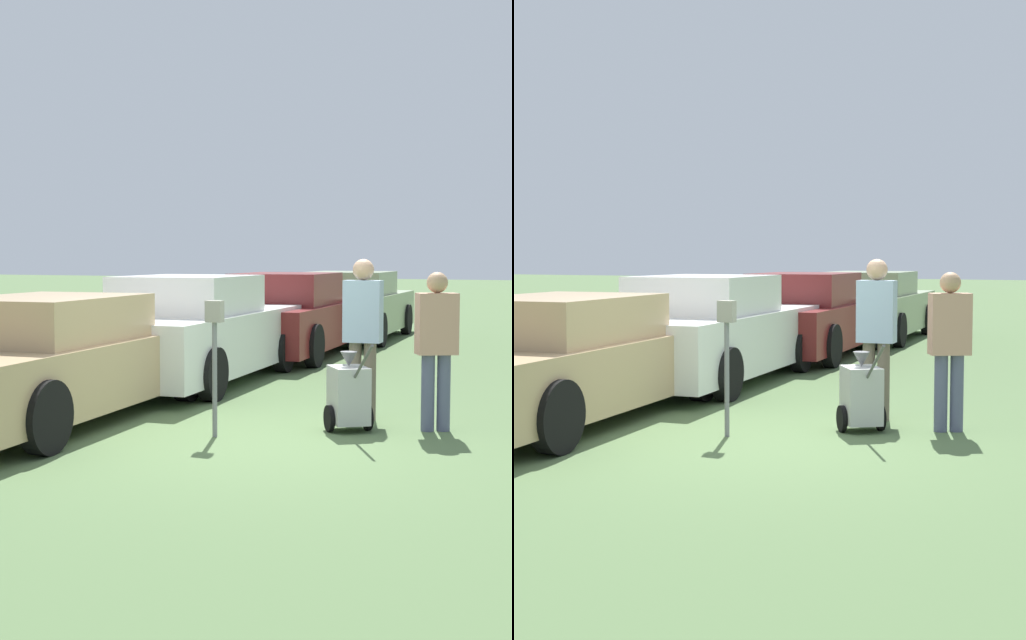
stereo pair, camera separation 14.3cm
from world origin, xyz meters
TOP-DOWN VIEW (x-y plane):
  - ground_plane at (0.00, 0.00)m, footprint 120.00×120.00m
  - parked_car_tan at (-2.43, 0.21)m, footprint 2.25×5.37m
  - parked_car_white at (-2.43, 3.44)m, footprint 2.30×4.99m
  - parked_car_maroon at (-2.43, 7.15)m, footprint 2.27×4.94m
  - parked_car_sage at (-2.43, 10.84)m, footprint 2.39×5.14m
  - parking_meter at (-0.37, 0.09)m, footprint 0.18×0.09m
  - person_worker at (0.72, 1.62)m, footprint 0.43×0.25m
  - person_supervisor at (1.62, 1.32)m, footprint 0.47×0.39m
  - equipment_cart at (0.78, 0.94)m, footprint 0.73×0.91m

SIDE VIEW (x-z plane):
  - ground_plane at x=0.00m, z-range 0.00..0.00m
  - equipment_cart at x=0.78m, z-range -0.11..0.89m
  - parked_car_tan at x=-2.43m, z-range -0.04..1.36m
  - parked_car_sage at x=-2.43m, z-range -0.04..1.45m
  - parked_car_maroon at x=-2.43m, z-range -0.06..1.48m
  - parked_car_white at x=-2.43m, z-range -0.06..1.51m
  - person_supervisor at x=1.62m, z-range 0.11..1.80m
  - parking_meter at x=-0.37m, z-range 0.27..1.67m
  - person_worker at x=0.72m, z-range 0.13..1.95m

